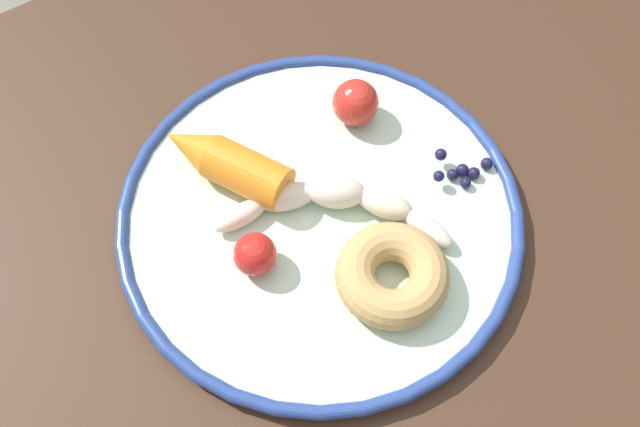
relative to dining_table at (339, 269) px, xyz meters
The scene contains 9 objects.
ground_plane 0.68m from the dining_table, ahead, with size 6.00×6.00×0.00m, color gray.
dining_table is the anchor object (origin of this frame).
plate 0.10m from the dining_table, 52.62° to the right, with size 0.36×0.36×0.02m.
banana 0.12m from the dining_table, 91.71° to the right, with size 0.17×0.14×0.03m.
carrot_orange 0.17m from the dining_table, 58.17° to the right, with size 0.09×0.13×0.04m.
donut 0.14m from the dining_table, 91.15° to the left, with size 0.09×0.09×0.03m, color tan.
blueberry_pile 0.16m from the dining_table, 169.68° to the left, with size 0.06×0.04×0.02m.
tomato_near 0.17m from the dining_table, 130.49° to the right, with size 0.04×0.04×0.04m, color red.
tomato_mid 0.15m from the dining_table, ahead, with size 0.04×0.04×0.04m, color red.
Camera 1 is at (0.18, 0.23, 1.32)m, focal length 39.67 mm.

